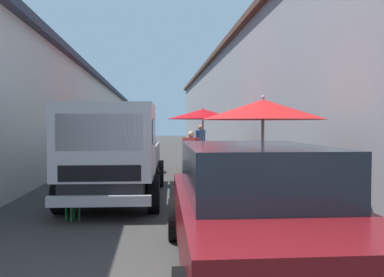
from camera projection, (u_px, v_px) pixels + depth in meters
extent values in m
plane|color=#3D3A38|center=(160.00, 165.00, 15.68)|extent=(90.00, 90.00, 0.00)
cube|color=beige|center=(9.00, 116.00, 17.15)|extent=(49.50, 7.00, 4.17)
cube|color=#383D4C|center=(8.00, 68.00, 17.07)|extent=(49.80, 7.50, 0.24)
cube|color=gray|center=(299.00, 102.00, 18.50)|extent=(49.50, 7.00, 5.63)
cube|color=#4C3328|center=(299.00, 42.00, 18.40)|extent=(49.80, 7.50, 0.24)
cylinder|color=#9E9EA3|center=(103.00, 141.00, 13.15)|extent=(0.06, 0.06, 2.24)
cone|color=red|center=(103.00, 115.00, 13.12)|extent=(2.49, 2.49, 0.38)
sphere|color=#9E9EA3|center=(103.00, 108.00, 13.11)|extent=(0.07, 0.07, 0.07)
cube|color=olive|center=(101.00, 162.00, 13.16)|extent=(0.88, 0.61, 0.77)
sphere|color=orange|center=(100.00, 150.00, 13.00)|extent=(0.09, 0.09, 0.09)
sphere|color=orange|center=(103.00, 148.00, 13.01)|extent=(0.09, 0.09, 0.09)
sphere|color=orange|center=(99.00, 150.00, 13.08)|extent=(0.09, 0.09, 0.09)
sphere|color=orange|center=(100.00, 150.00, 13.17)|extent=(0.09, 0.09, 0.09)
cylinder|color=#9E9EA3|center=(105.00, 140.00, 16.88)|extent=(0.06, 0.06, 2.01)
cone|color=red|center=(105.00, 123.00, 16.85)|extent=(2.64, 2.64, 0.49)
sphere|color=#9E9EA3|center=(105.00, 117.00, 16.84)|extent=(0.07, 0.07, 0.07)
cube|color=#9E7547|center=(103.00, 154.00, 16.98)|extent=(0.89, 0.58, 0.73)
sphere|color=orange|center=(102.00, 145.00, 17.17)|extent=(0.09, 0.09, 0.09)
sphere|color=orange|center=(107.00, 145.00, 17.01)|extent=(0.09, 0.09, 0.09)
sphere|color=orange|center=(103.00, 145.00, 17.11)|extent=(0.09, 0.09, 0.09)
cylinder|color=#9E9EA3|center=(263.00, 158.00, 6.88)|extent=(0.06, 0.06, 2.15)
cone|color=red|center=(263.00, 110.00, 6.84)|extent=(2.27, 2.27, 0.37)
sphere|color=#9E9EA3|center=(263.00, 97.00, 6.84)|extent=(0.07, 0.07, 0.07)
cube|color=brown|center=(255.00, 197.00, 6.76)|extent=(0.76, 0.74, 0.75)
sphere|color=orange|center=(249.00, 176.00, 6.52)|extent=(0.09, 0.09, 0.09)
sphere|color=orange|center=(249.00, 174.00, 6.84)|extent=(0.09, 0.09, 0.09)
sphere|color=orange|center=(249.00, 173.00, 6.46)|extent=(0.09, 0.09, 0.09)
sphere|color=orange|center=(248.00, 173.00, 6.87)|extent=(0.09, 0.09, 0.09)
sphere|color=orange|center=(273.00, 176.00, 6.55)|extent=(0.09, 0.09, 0.09)
sphere|color=orange|center=(246.00, 176.00, 6.46)|extent=(0.09, 0.09, 0.09)
cylinder|color=#9E9EA3|center=(203.00, 141.00, 13.34)|extent=(0.06, 0.06, 2.25)
cone|color=red|center=(203.00, 114.00, 13.31)|extent=(2.57, 2.57, 0.35)
sphere|color=#9E9EA3|center=(203.00, 108.00, 13.30)|extent=(0.07, 0.07, 0.07)
cube|color=#9E7547|center=(205.00, 161.00, 13.34)|extent=(0.75, 0.66, 0.83)
sphere|color=orange|center=(201.00, 146.00, 13.34)|extent=(0.09, 0.09, 0.09)
sphere|color=orange|center=(211.00, 148.00, 13.32)|extent=(0.09, 0.09, 0.09)
sphere|color=orange|center=(211.00, 148.00, 13.17)|extent=(0.09, 0.09, 0.09)
sphere|color=orange|center=(201.00, 148.00, 13.43)|extent=(0.09, 0.09, 0.09)
sphere|color=orange|center=(198.00, 148.00, 13.47)|extent=(0.09, 0.09, 0.09)
cube|color=#600F14|center=(255.00, 224.00, 4.19)|extent=(3.94, 1.82, 0.64)
cube|color=#19232D|center=(252.00, 169.00, 4.32)|extent=(2.38, 1.57, 0.56)
cylinder|color=black|center=(290.00, 217.00, 5.59)|extent=(0.60, 0.22, 0.60)
cylinder|color=black|center=(175.00, 220.00, 5.46)|extent=(0.60, 0.22, 0.60)
cube|color=black|center=(120.00, 176.00, 8.75)|extent=(4.86, 1.70, 0.36)
cube|color=silver|center=(107.00, 141.00, 7.09)|extent=(1.62, 1.82, 1.40)
cube|color=#19232D|center=(100.00, 132.00, 6.34)|extent=(0.13, 1.47, 0.63)
cube|color=#19232D|center=(107.00, 132.00, 7.08)|extent=(1.13, 1.82, 0.45)
cube|color=black|center=(100.00, 173.00, 6.36)|extent=(0.13, 1.40, 0.28)
cube|color=silver|center=(99.00, 201.00, 6.30)|extent=(0.20, 1.75, 0.18)
cube|color=gray|center=(156.00, 154.00, 9.59)|extent=(3.16, 0.21, 0.50)
cube|color=gray|center=(91.00, 155.00, 9.51)|extent=(3.16, 0.21, 0.50)
cube|color=gray|center=(131.00, 150.00, 11.10)|extent=(0.14, 1.65, 0.50)
cylinder|color=black|center=(154.00, 194.00, 7.17)|extent=(0.73, 0.25, 0.72)
cylinder|color=black|center=(61.00, 195.00, 7.08)|extent=(0.73, 0.25, 0.72)
cylinder|color=black|center=(159.00, 173.00, 10.24)|extent=(0.73, 0.25, 0.72)
cylinder|color=black|center=(95.00, 174.00, 10.14)|extent=(0.73, 0.25, 0.72)
cylinder|color=#232328|center=(193.00, 168.00, 11.37)|extent=(0.14, 0.14, 0.74)
cylinder|color=#232328|center=(189.00, 168.00, 11.45)|extent=(0.14, 0.14, 0.74)
cube|color=#B73333|center=(191.00, 147.00, 11.38)|extent=(0.42, 0.47, 0.56)
sphere|color=tan|center=(191.00, 134.00, 11.37)|extent=(0.20, 0.20, 0.20)
cylinder|color=#B73333|center=(199.00, 146.00, 11.24)|extent=(0.08, 0.08, 0.50)
cylinder|color=#B73333|center=(184.00, 146.00, 11.52)|extent=(0.08, 0.08, 0.50)
cylinder|color=#665B4C|center=(202.00, 153.00, 16.74)|extent=(0.14, 0.14, 0.83)
cylinder|color=#665B4C|center=(199.00, 154.00, 16.60)|extent=(0.14, 0.14, 0.83)
cube|color=#33518C|center=(200.00, 137.00, 16.64)|extent=(0.49, 0.48, 0.63)
sphere|color=#A57A5B|center=(200.00, 127.00, 16.63)|extent=(0.23, 0.23, 0.23)
cylinder|color=#33518C|center=(204.00, 136.00, 16.88)|extent=(0.08, 0.08, 0.56)
cylinder|color=#33518C|center=(197.00, 137.00, 16.41)|extent=(0.08, 0.08, 0.56)
cylinder|color=black|center=(215.00, 178.00, 10.39)|extent=(0.44, 0.10, 0.44)
cylinder|color=black|center=(224.00, 185.00, 9.15)|extent=(0.44, 0.12, 0.44)
cube|color=black|center=(220.00, 179.00, 9.72)|extent=(0.91, 0.30, 0.08)
ellipsoid|color=black|center=(222.00, 166.00, 9.41)|extent=(0.57, 0.27, 0.20)
cube|color=black|center=(215.00, 162.00, 10.33)|extent=(0.15, 0.32, 0.56)
cylinder|color=silver|center=(216.00, 158.00, 10.25)|extent=(0.27, 0.07, 0.68)
cylinder|color=black|center=(216.00, 146.00, 10.16)|extent=(0.55, 0.05, 0.04)
cylinder|color=#1E8C3F|center=(72.00, 196.00, 6.62)|extent=(0.30, 0.30, 0.03)
cylinder|color=#1E8C3F|center=(74.00, 207.00, 6.74)|extent=(0.04, 0.04, 0.42)
cylinder|color=#1E8C3F|center=(66.00, 208.00, 6.62)|extent=(0.04, 0.04, 0.42)
cylinder|color=#1E8C3F|center=(71.00, 209.00, 6.52)|extent=(0.04, 0.04, 0.42)
cylinder|color=#1E8C3F|center=(79.00, 208.00, 6.64)|extent=(0.04, 0.04, 0.42)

